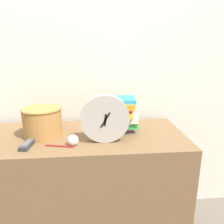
{
  "coord_description": "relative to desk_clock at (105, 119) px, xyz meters",
  "views": [
    {
      "loc": [
        0.08,
        -0.93,
        1.23
      ],
      "look_at": [
        0.19,
        0.24,
        0.89
      ],
      "focal_mm": 35.0,
      "sensor_mm": 36.0,
      "label": 1
    }
  ],
  "objects": [
    {
      "name": "wall_back",
      "position": [
        -0.15,
        0.44,
        0.32
      ],
      "size": [
        6.0,
        0.04,
        2.4
      ],
      "color": "silver",
      "rests_on": "ground_plane"
    },
    {
      "name": "desk",
      "position": [
        -0.15,
        0.1,
        -0.5
      ],
      "size": [
        1.23,
        0.53,
        0.75
      ],
      "color": "brown",
      "rests_on": "ground_plane"
    },
    {
      "name": "desk_clock",
      "position": [
        0.0,
        0.0,
        0.0
      ],
      "size": [
        0.26,
        0.05,
        0.26
      ],
      "color": "#B7B2A8",
      "rests_on": "desk"
    },
    {
      "name": "book_stack",
      "position": [
        0.08,
        0.16,
        -0.02
      ],
      "size": [
        0.24,
        0.18,
        0.21
      ],
      "color": "#7A3899",
      "rests_on": "desk"
    },
    {
      "name": "basket",
      "position": [
        -0.35,
        0.12,
        -0.04
      ],
      "size": [
        0.22,
        0.22,
        0.17
      ],
      "color": "#B27A3D",
      "rests_on": "desk"
    },
    {
      "name": "tv_remote",
      "position": [
        -0.4,
        -0.01,
        -0.12
      ],
      "size": [
        0.06,
        0.16,
        0.02
      ],
      "color": "#333338",
      "rests_on": "desk"
    },
    {
      "name": "crumpled_paper_ball",
      "position": [
        -0.17,
        -0.03,
        -0.1
      ],
      "size": [
        0.06,
        0.06,
        0.06
      ],
      "color": "white",
      "rests_on": "desk"
    },
    {
      "name": "pen",
      "position": [
        -0.24,
        -0.04,
        -0.13
      ],
      "size": [
        0.15,
        0.04,
        0.01
      ],
      "color": "#B21E1E",
      "rests_on": "desk"
    }
  ]
}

